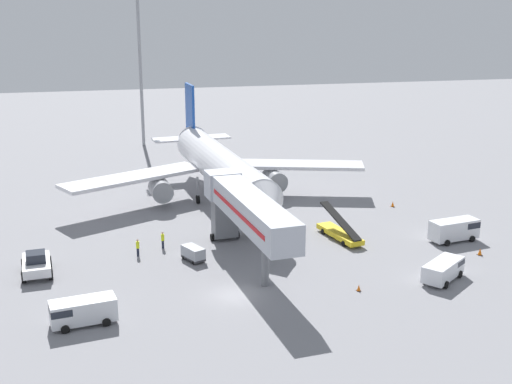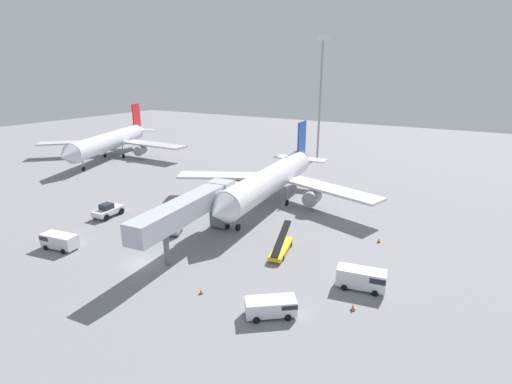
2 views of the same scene
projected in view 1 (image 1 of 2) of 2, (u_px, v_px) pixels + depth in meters
ground_plane at (235, 295)px, 59.37m from camera, size 300.00×300.00×0.00m
airplane_at_gate at (219, 166)px, 85.55m from camera, size 39.89×40.92×13.42m
jet_bridge at (245, 208)px, 65.44m from camera, size 5.17×20.93×7.44m
pushback_tug at (36, 264)px, 63.60m from camera, size 3.15×5.31×2.32m
belt_loader_truck at (340, 232)px, 73.35m from camera, size 3.16×7.30×3.33m
service_van_mid_left at (81, 311)px, 53.69m from camera, size 5.39×2.93×2.11m
service_van_far_right at (455, 229)px, 72.69m from camera, size 5.58×2.98×2.34m
service_van_near_right at (444, 269)px, 62.49m from camera, size 5.24×4.71×1.83m
baggage_cart_outer_right at (193, 253)px, 67.18m from camera, size 2.27×2.91×1.44m
ground_crew_worker_foreground at (138, 247)px, 68.32m from camera, size 0.44×0.44×1.81m
ground_crew_worker_midground at (163, 240)px, 70.47m from camera, size 0.49×0.49×1.82m
safety_cone_alpha at (393, 204)px, 85.11m from camera, size 0.46×0.46×0.70m
safety_cone_bravo at (359, 288)px, 60.23m from camera, size 0.40×0.40×0.61m
safety_cone_charlie at (480, 252)px, 68.80m from camera, size 0.47×0.47×0.72m
apron_light_mast at (138, 22)px, 116.30m from camera, size 2.40×2.40×32.15m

